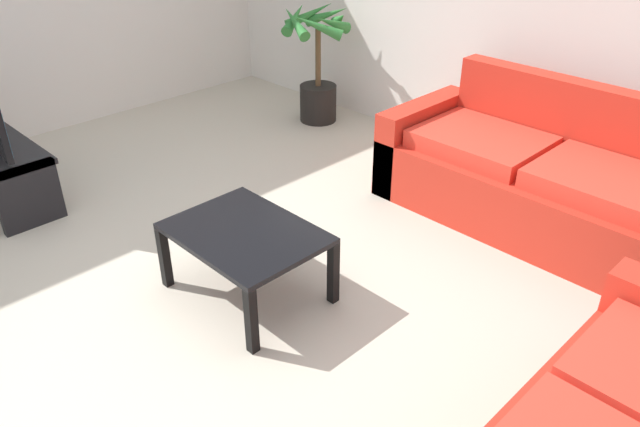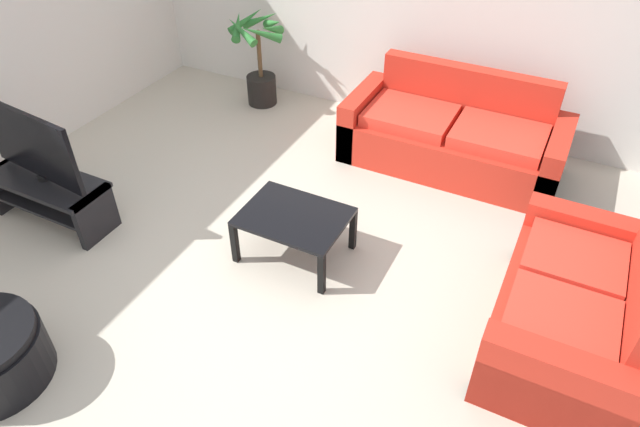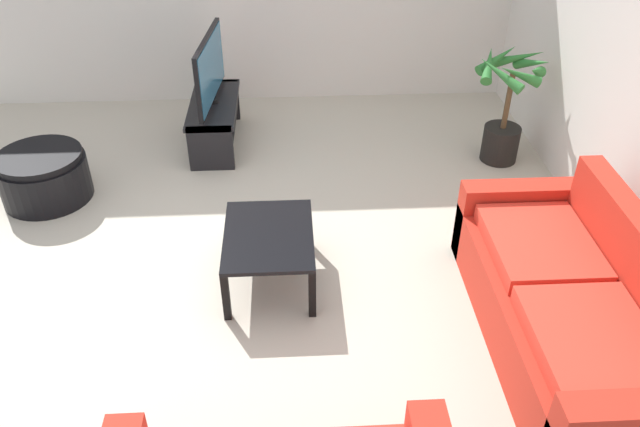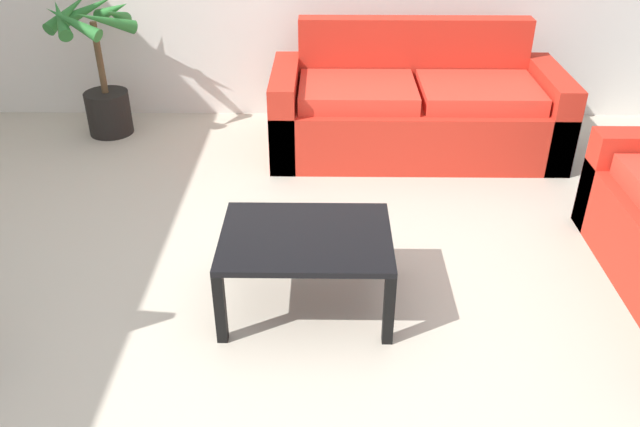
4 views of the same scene
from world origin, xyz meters
TOP-DOWN VIEW (x-y plane):
  - ground_plane at (0.00, 0.00)m, footprint 6.60×6.60m
  - couch_main at (0.92, 2.28)m, footprint 2.09×0.90m
  - coffee_table at (0.17, 0.40)m, footprint 0.83×0.62m
  - potted_palm at (-1.47, 2.55)m, footprint 0.70×0.68m

SIDE VIEW (x-z plane):
  - ground_plane at x=0.00m, z-range 0.00..0.00m
  - couch_main at x=0.92m, z-range -0.15..0.75m
  - coffee_table at x=0.17m, z-range 0.15..0.56m
  - potted_palm at x=-1.47m, z-range -0.03..1.03m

